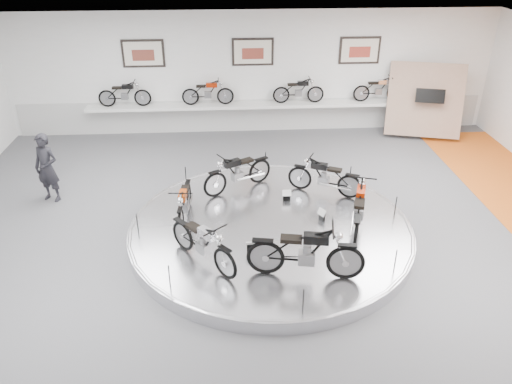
{
  "coord_description": "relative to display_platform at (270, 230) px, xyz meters",
  "views": [
    {
      "loc": [
        -0.96,
        -9.3,
        6.34
      ],
      "look_at": [
        -0.31,
        0.6,
        0.99
      ],
      "focal_mm": 35.0,
      "sensor_mm": 36.0,
      "label": 1
    }
  ],
  "objects": [
    {
      "name": "shelf_bike_d",
      "position": [
        4.2,
        6.4,
        1.27
      ],
      "size": [
        1.22,
        0.43,
        0.73
      ],
      "primitive_type": null,
      "color": "silver",
      "rests_on": "shelf"
    },
    {
      "name": "bike_d",
      "position": [
        -1.47,
        -1.35,
        0.64
      ],
      "size": [
        1.54,
        1.66,
        0.99
      ],
      "primitive_type": null,
      "rotation": [
        0.0,
        0.0,
        5.42
      ],
      "color": "silver",
      "rests_on": "display_platform"
    },
    {
      "name": "dado_band",
      "position": [
        0.0,
        6.68,
        0.4
      ],
      "size": [
        15.68,
        0.04,
        1.1
      ],
      "primitive_type": "cube",
      "color": "#BCBCBA",
      "rests_on": "floor"
    },
    {
      "name": "poster_right",
      "position": [
        3.5,
        6.66,
        2.55
      ],
      "size": [
        1.35,
        0.06,
        0.88
      ],
      "primitive_type": "cube",
      "color": "silver",
      "rests_on": "wall_back"
    },
    {
      "name": "bike_a",
      "position": [
        1.48,
        1.41,
        0.63
      ],
      "size": [
        1.71,
        1.21,
        0.95
      ],
      "primitive_type": null,
      "rotation": [
        0.0,
        0.0,
        2.7
      ],
      "color": "black",
      "rests_on": "display_platform"
    },
    {
      "name": "floor",
      "position": [
        0.0,
        -0.3,
        -0.15
      ],
      "size": [
        16.0,
        16.0,
        0.0
      ],
      "primitive_type": "plane",
      "color": "#4D4D4F",
      "rests_on": "ground"
    },
    {
      "name": "wall_back",
      "position": [
        0.0,
        6.7,
        1.85
      ],
      "size": [
        16.0,
        0.0,
        16.0
      ],
      "primitive_type": "plane",
      "rotation": [
        1.57,
        0.0,
        0.0
      ],
      "color": "white",
      "rests_on": "floor"
    },
    {
      "name": "visitor",
      "position": [
        -5.49,
        2.09,
        0.75
      ],
      "size": [
        0.77,
        0.64,
        1.81
      ],
      "primitive_type": "imported",
      "rotation": [
        0.0,
        0.0,
        -0.37
      ],
      "color": "black",
      "rests_on": "floor"
    },
    {
      "name": "shelf",
      "position": [
        0.0,
        6.4,
        0.85
      ],
      "size": [
        11.0,
        0.55,
        0.1
      ],
      "primitive_type": "cube",
      "color": "silver",
      "rests_on": "wall_back"
    },
    {
      "name": "poster_left",
      "position": [
        -3.5,
        6.66,
        2.55
      ],
      "size": [
        1.35,
        0.06,
        0.88
      ],
      "primitive_type": "cube",
      "color": "silver",
      "rests_on": "wall_back"
    },
    {
      "name": "shelf_bike_b",
      "position": [
        -1.5,
        6.4,
        1.27
      ],
      "size": [
        1.22,
        0.43,
        0.73
      ],
      "primitive_type": null,
      "color": "#931D03",
      "rests_on": "shelf"
    },
    {
      "name": "shelf_bike_c",
      "position": [
        1.5,
        6.4,
        1.27
      ],
      "size": [
        1.22,
        0.43,
        0.73
      ],
      "primitive_type": null,
      "color": "black",
      "rests_on": "shelf"
    },
    {
      "name": "display_panel",
      "position": [
        5.6,
        5.8,
        1.1
      ],
      "size": [
        2.56,
        1.52,
        2.3
      ],
      "primitive_type": "cube",
      "rotation": [
        -0.35,
        0.0,
        -0.26
      ],
      "color": "#9D7D69",
      "rests_on": "floor"
    },
    {
      "name": "bike_c",
      "position": [
        -1.95,
        0.35,
        0.61
      ],
      "size": [
        0.66,
        1.59,
        0.91
      ],
      "primitive_type": null,
      "rotation": [
        0.0,
        0.0,
        4.64
      ],
      "color": "#B33E0D",
      "rests_on": "display_platform"
    },
    {
      "name": "shelf_bike_a",
      "position": [
        -4.2,
        6.4,
        1.27
      ],
      "size": [
        1.22,
        0.43,
        0.73
      ],
      "primitive_type": null,
      "color": "black",
      "rests_on": "shelf"
    },
    {
      "name": "poster_center",
      "position": [
        0.0,
        6.66,
        2.55
      ],
      "size": [
        1.35,
        0.06,
        0.88
      ],
      "primitive_type": "cube",
      "color": "silver",
      "rests_on": "wall_back"
    },
    {
      "name": "bike_b",
      "position": [
        -0.68,
        1.77,
        0.65
      ],
      "size": [
        1.77,
        1.39,
        1.0
      ],
      "primitive_type": null,
      "rotation": [
        0.0,
        0.0,
        3.68
      ],
      "color": "black",
      "rests_on": "display_platform"
    },
    {
      "name": "bike_e",
      "position": [
        0.49,
        -1.91,
        0.71
      ],
      "size": [
        2.01,
        1.0,
        1.13
      ],
      "primitive_type": null,
      "rotation": [
        0.0,
        0.0,
        6.11
      ],
      "color": "black",
      "rests_on": "display_platform"
    },
    {
      "name": "display_platform",
      "position": [
        0.0,
        0.0,
        0.0
      ],
      "size": [
        6.4,
        6.4,
        0.3
      ],
      "primitive_type": "cylinder",
      "color": "silver",
      "rests_on": "floor"
    },
    {
      "name": "ceiling",
      "position": [
        0.0,
        -0.3,
        3.85
      ],
      "size": [
        16.0,
        16.0,
        0.0
      ],
      "primitive_type": "plane",
      "rotation": [
        3.14,
        0.0,
        0.0
      ],
      "color": "white",
      "rests_on": "wall_back"
    },
    {
      "name": "platform_rim",
      "position": [
        0.0,
        0.0,
        0.12
      ],
      "size": [
        6.4,
        6.4,
        0.1
      ],
      "primitive_type": "torus",
      "color": "#B2B2BA",
      "rests_on": "display_platform"
    },
    {
      "name": "bike_f",
      "position": [
        1.92,
        -0.3,
        0.69
      ],
      "size": [
        1.17,
        1.95,
        1.08
      ],
      "primitive_type": null,
      "rotation": [
        0.0,
        0.0,
        7.55
      ],
      "color": "#931D03",
      "rests_on": "display_platform"
    }
  ]
}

